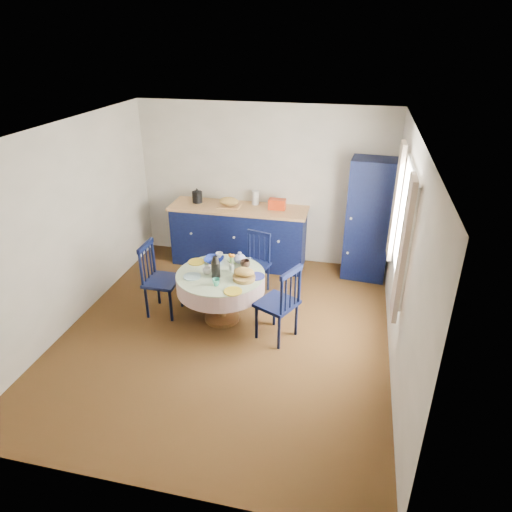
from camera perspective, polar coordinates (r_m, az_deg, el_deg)
The scene contains 17 objects.
floor at distance 5.86m, azimuth -3.79°, elevation -9.57°, with size 4.50×4.50×0.00m, color black.
ceiling at distance 4.84m, azimuth -4.69°, elevation 15.16°, with size 4.50×4.50×0.00m, color white.
wall_back at distance 7.26m, azimuth 0.92°, elevation 8.87°, with size 4.00×0.02×2.50m, color silver.
wall_left at distance 6.08m, azimuth -22.59°, elevation 3.22°, with size 0.02×4.50×2.50m, color silver.
wall_right at distance 5.06m, azimuth 18.06°, elevation -0.57°, with size 0.02×4.50×2.50m, color silver.
window at distance 5.22m, azimuth 17.76°, elevation 3.62°, with size 0.10×1.74×1.45m.
kitchen_counter at distance 7.34m, azimuth -2.12°, elevation 2.74°, with size 2.17×0.68×1.21m.
pantry_cabinet at distance 6.95m, azimuth 13.92°, elevation 4.34°, with size 0.68×0.51×1.84m.
dining_table at distance 5.83m, azimuth -4.31°, elevation -3.21°, with size 1.13×1.13×0.96m.
chair_left at distance 6.13m, azimuth -11.99°, elevation -2.80°, with size 0.43×0.45×1.00m.
chair_far at distance 6.50m, azimuth -0.18°, elevation -0.91°, with size 0.49×0.48×0.90m.
chair_right at distance 5.50m, azimuth 3.00°, elevation -5.86°, with size 0.58×0.59×1.00m.
mug_a at distance 5.76m, azimuth -6.13°, elevation -1.85°, with size 0.11×0.11×0.09m, color silver.
mug_b at distance 5.50m, azimuth -5.00°, elevation -3.27°, with size 0.09×0.09×0.09m, color #2B7A68.
mug_c at distance 5.88m, azimuth -1.36°, elevation -1.01°, with size 0.13×0.13×0.10m, color black.
mug_d at distance 6.13m, azimuth -4.61°, elevation 0.03°, with size 0.10×0.10×0.09m, color silver.
cobalt_bowl at distance 6.05m, azimuth -5.26°, elevation -0.51°, with size 0.26×0.26×0.06m, color navy.
Camera 1 is at (1.42, -4.53, 3.43)m, focal length 32.00 mm.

